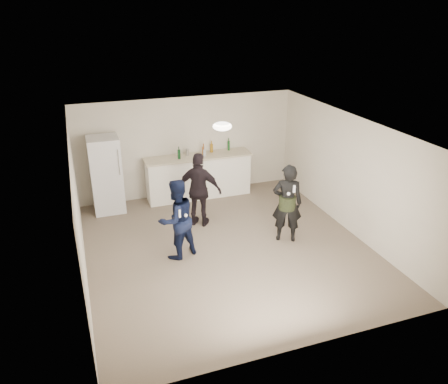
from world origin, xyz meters
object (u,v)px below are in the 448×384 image
object	(u,v)px
fridge	(106,175)
shaker	(187,152)
woman	(287,203)
spectator	(199,190)
counter	(199,177)
man	(177,219)

from	to	relation	value
fridge	shaker	distance (m)	2.03
woman	spectator	bearing A→B (deg)	-14.66
shaker	fridge	bearing A→B (deg)	-174.67
woman	spectator	xyz separation A→B (m)	(-1.49, 1.23, 0.00)
fridge	spectator	size ratio (longest dim) A/B	1.08
spectator	counter	bearing A→B (deg)	-71.83
spectator	shaker	bearing A→B (deg)	-62.34
counter	shaker	distance (m)	0.71
fridge	spectator	bearing A→B (deg)	-38.23
fridge	shaker	xyz separation A→B (m)	(2.00, 0.19, 0.28)
man	spectator	size ratio (longest dim) A/B	0.95
counter	fridge	bearing A→B (deg)	-178.22
shaker	spectator	size ratio (longest dim) A/B	0.10
woman	man	bearing A→B (deg)	22.05
counter	man	world-z (taller)	man
counter	spectator	world-z (taller)	spectator
counter	woman	bearing A→B (deg)	-68.55
spectator	man	bearing A→B (deg)	88.61
fridge	woman	world-z (taller)	fridge
fridge	shaker	bearing A→B (deg)	5.33
counter	woman	size ratio (longest dim) A/B	1.56
fridge	spectator	xyz separation A→B (m)	(1.84, -1.45, -0.06)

